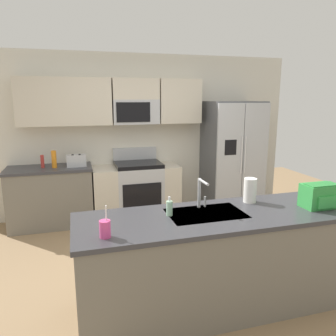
{
  "coord_description": "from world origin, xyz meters",
  "views": [
    {
      "loc": [
        -1.06,
        -3.22,
        1.91
      ],
      "look_at": [
        0.04,
        0.6,
        1.05
      ],
      "focal_mm": 34.92,
      "sensor_mm": 36.0,
      "label": 1
    }
  ],
  "objects_px": {
    "toaster": "(76,161)",
    "drink_cup_pink": "(105,229)",
    "range_oven": "(136,190)",
    "bottle_orange": "(54,159)",
    "pepper_mill": "(42,161)",
    "backpack": "(320,195)",
    "soap_dispenser": "(169,208)",
    "refrigerator": "(232,157)",
    "sink_faucet": "(201,191)",
    "paper_towel_roll": "(250,190)"
  },
  "relations": [
    {
      "from": "pepper_mill",
      "to": "toaster",
      "type": "bearing_deg",
      "value": -5.94
    },
    {
      "from": "toaster",
      "to": "pepper_mill",
      "type": "distance_m",
      "value": 0.48
    },
    {
      "from": "pepper_mill",
      "to": "sink_faucet",
      "type": "distance_m",
      "value": 2.8
    },
    {
      "from": "drink_cup_pink",
      "to": "backpack",
      "type": "height_order",
      "value": "drink_cup_pink"
    },
    {
      "from": "sink_faucet",
      "to": "refrigerator",
      "type": "bearing_deg",
      "value": 56.86
    },
    {
      "from": "backpack",
      "to": "drink_cup_pink",
      "type": "bearing_deg",
      "value": -176.34
    },
    {
      "from": "backpack",
      "to": "pepper_mill",
      "type": "bearing_deg",
      "value": 135.42
    },
    {
      "from": "sink_faucet",
      "to": "backpack",
      "type": "relative_size",
      "value": 0.88
    },
    {
      "from": "sink_faucet",
      "to": "backpack",
      "type": "xyz_separation_m",
      "value": [
        1.08,
        -0.28,
        -0.05
      ]
    },
    {
      "from": "toaster",
      "to": "backpack",
      "type": "height_order",
      "value": "backpack"
    },
    {
      "from": "range_oven",
      "to": "pepper_mill",
      "type": "bearing_deg",
      "value": -179.9
    },
    {
      "from": "refrigerator",
      "to": "toaster",
      "type": "relative_size",
      "value": 6.61
    },
    {
      "from": "sink_faucet",
      "to": "bottle_orange",
      "type": "bearing_deg",
      "value": 121.67
    },
    {
      "from": "soap_dispenser",
      "to": "bottle_orange",
      "type": "bearing_deg",
      "value": 114.15
    },
    {
      "from": "pepper_mill",
      "to": "sink_faucet",
      "type": "height_order",
      "value": "sink_faucet"
    },
    {
      "from": "refrigerator",
      "to": "sink_faucet",
      "type": "relative_size",
      "value": 6.56
    },
    {
      "from": "pepper_mill",
      "to": "drink_cup_pink",
      "type": "relative_size",
      "value": 0.75
    },
    {
      "from": "pepper_mill",
      "to": "soap_dispenser",
      "type": "xyz_separation_m",
      "value": [
        1.23,
        -2.42,
        -0.03
      ]
    },
    {
      "from": "range_oven",
      "to": "pepper_mill",
      "type": "height_order",
      "value": "range_oven"
    },
    {
      "from": "refrigerator",
      "to": "paper_towel_roll",
      "type": "bearing_deg",
      "value": -112.96
    },
    {
      "from": "sink_faucet",
      "to": "drink_cup_pink",
      "type": "distance_m",
      "value": 1.01
    },
    {
      "from": "bottle_orange",
      "to": "soap_dispenser",
      "type": "bearing_deg",
      "value": -65.85
    },
    {
      "from": "soap_dispenser",
      "to": "drink_cup_pink",
      "type": "bearing_deg",
      "value": -152.22
    },
    {
      "from": "bottle_orange",
      "to": "backpack",
      "type": "height_order",
      "value": "bottle_orange"
    },
    {
      "from": "drink_cup_pink",
      "to": "backpack",
      "type": "relative_size",
      "value": 0.78
    },
    {
      "from": "refrigerator",
      "to": "bottle_orange",
      "type": "relative_size",
      "value": 7.28
    },
    {
      "from": "sink_faucet",
      "to": "drink_cup_pink",
      "type": "height_order",
      "value": "sink_faucet"
    },
    {
      "from": "drink_cup_pink",
      "to": "soap_dispenser",
      "type": "relative_size",
      "value": 1.47
    },
    {
      "from": "refrigerator",
      "to": "soap_dispenser",
      "type": "distance_m",
      "value": 2.97
    },
    {
      "from": "bottle_orange",
      "to": "drink_cup_pink",
      "type": "height_order",
      "value": "bottle_orange"
    },
    {
      "from": "drink_cup_pink",
      "to": "backpack",
      "type": "xyz_separation_m",
      "value": [
        2.0,
        0.13,
        0.05
      ]
    },
    {
      "from": "refrigerator",
      "to": "sink_faucet",
      "type": "height_order",
      "value": "refrigerator"
    },
    {
      "from": "refrigerator",
      "to": "bottle_orange",
      "type": "distance_m",
      "value": 2.87
    },
    {
      "from": "sink_faucet",
      "to": "range_oven",
      "type": "bearing_deg",
      "value": 94.48
    },
    {
      "from": "range_oven",
      "to": "bottle_orange",
      "type": "relative_size",
      "value": 5.35
    },
    {
      "from": "pepper_mill",
      "to": "sink_faucet",
      "type": "xyz_separation_m",
      "value": [
        1.57,
        -2.32,
        0.07
      ]
    },
    {
      "from": "refrigerator",
      "to": "pepper_mill",
      "type": "xyz_separation_m",
      "value": [
        -3.03,
        0.07,
        0.07
      ]
    },
    {
      "from": "toaster",
      "to": "backpack",
      "type": "distance_m",
      "value": 3.35
    },
    {
      "from": "refrigerator",
      "to": "pepper_mill",
      "type": "relative_size",
      "value": 9.83
    },
    {
      "from": "range_oven",
      "to": "toaster",
      "type": "bearing_deg",
      "value": -176.67
    },
    {
      "from": "pepper_mill",
      "to": "paper_towel_roll",
      "type": "xyz_separation_m",
      "value": [
        2.1,
        -2.29,
        0.03
      ]
    },
    {
      "from": "toaster",
      "to": "paper_towel_roll",
      "type": "distance_m",
      "value": 2.76
    },
    {
      "from": "bottle_orange",
      "to": "paper_towel_roll",
      "type": "bearing_deg",
      "value": -49.19
    },
    {
      "from": "range_oven",
      "to": "bottle_orange",
      "type": "height_order",
      "value": "bottle_orange"
    },
    {
      "from": "pepper_mill",
      "to": "backpack",
      "type": "distance_m",
      "value": 3.71
    },
    {
      "from": "toaster",
      "to": "drink_cup_pink",
      "type": "relative_size",
      "value": 1.12
    },
    {
      "from": "paper_towel_roll",
      "to": "backpack",
      "type": "bearing_deg",
      "value": -30.28
    },
    {
      "from": "range_oven",
      "to": "refrigerator",
      "type": "bearing_deg",
      "value": -2.5
    },
    {
      "from": "range_oven",
      "to": "backpack",
      "type": "relative_size",
      "value": 4.25
    },
    {
      "from": "bottle_orange",
      "to": "backpack",
      "type": "xyz_separation_m",
      "value": [
        2.48,
        -2.55,
        -0.01
      ]
    }
  ]
}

